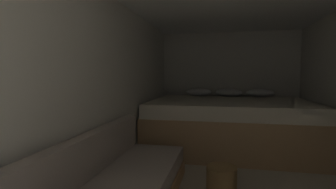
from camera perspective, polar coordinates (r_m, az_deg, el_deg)
wall_back at (r=5.30m, az=13.43°, el=2.43°), size 2.76×0.05×2.05m
wall_left at (r=2.87m, az=-13.11°, el=0.92°), size 0.05×5.34×2.05m
bed at (r=4.35m, az=13.64°, el=-6.28°), size 2.54×1.92×0.94m
wicker_basket at (r=2.85m, az=11.91°, el=-17.83°), size 0.32×0.32×0.24m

